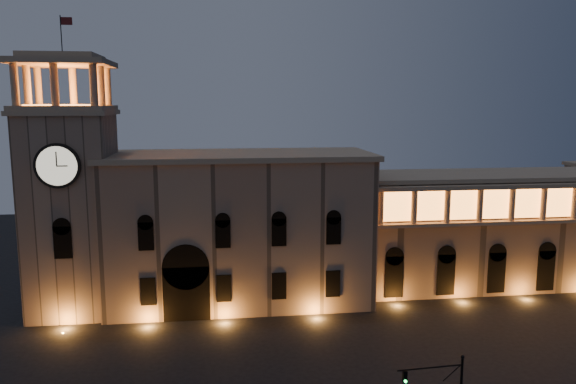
% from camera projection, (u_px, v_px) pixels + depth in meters
% --- Properties ---
extents(government_building, '(30.80, 12.80, 17.60)m').
position_uv_depth(government_building, '(239.00, 228.00, 65.80)').
color(government_building, '#90735E').
rests_on(government_building, ground).
extents(clock_tower, '(9.80, 9.80, 32.40)m').
position_uv_depth(clock_tower, '(72.00, 202.00, 61.92)').
color(clock_tower, '#90735E').
rests_on(clock_tower, ground).
extents(colonnade_wing, '(40.60, 11.50, 14.50)m').
position_uv_depth(colonnade_wing, '(503.00, 228.00, 72.33)').
color(colonnade_wing, '#8A6E58').
rests_on(colonnade_wing, ground).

